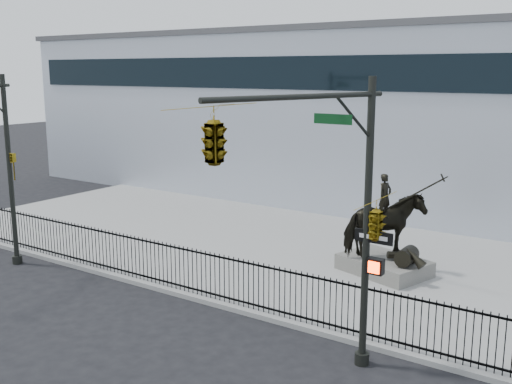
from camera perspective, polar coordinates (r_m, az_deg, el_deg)
The scene contains 7 objects.
ground at distance 19.09m, azimuth -10.10°, elevation -10.58°, with size 120.00×120.00×0.00m, color black.
plaza at distance 24.25m, azimuth 1.51°, elevation -5.38°, with size 30.00×12.00×0.15m, color #989795.
building at distance 34.97m, azimuth 13.20°, elevation 6.91°, with size 44.00×14.00×9.00m, color silver.
picket_fence at distance 19.63m, azimuth -7.64°, elevation -7.07°, with size 22.10×0.10×1.50m.
statue_plinth at distance 21.57m, azimuth 12.08°, elevation -6.85°, with size 2.88×1.98×0.54m, color #5E5C56.
equestrian_statue at distance 21.15m, azimuth 12.36°, elevation -3.28°, with size 3.54×2.75×3.13m.
traffic_signal_right at distance 12.37m, azimuth 4.35°, elevation 0.89°, with size 2.17×6.86×7.00m.
Camera 1 is at (12.49, -12.56, 7.12)m, focal length 42.00 mm.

